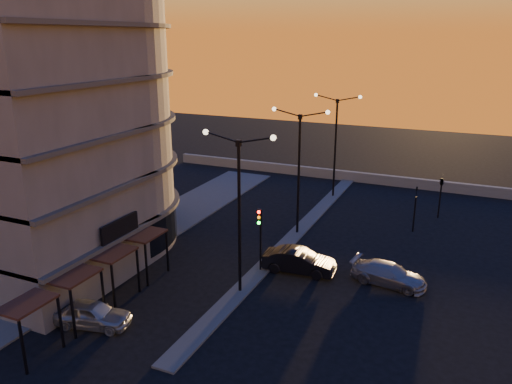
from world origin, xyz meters
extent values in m
plane|color=black|center=(0.00, 0.00, 0.00)|extent=(120.00, 120.00, 0.00)
cube|color=#4E4E4B|center=(-10.50, 4.00, 0.06)|extent=(5.00, 40.00, 0.12)
cube|color=#4E4E4B|center=(0.00, 10.00, 0.06)|extent=(1.20, 36.00, 0.12)
cube|color=slate|center=(2.00, 26.00, 0.50)|extent=(44.00, 0.50, 1.00)
cylinder|color=#635E57|center=(-14.00, 2.00, 12.50)|extent=(14.00, 14.00, 25.00)
cylinder|color=black|center=(-14.00, 2.00, 1.60)|extent=(14.16, 14.16, 2.40)
cube|color=black|center=(-6.80, -2.00, 3.60)|extent=(0.15, 3.20, 1.20)
cylinder|color=black|center=(0.00, 0.00, 4.50)|extent=(0.18, 0.18, 9.00)
cube|color=black|center=(0.00, 0.00, 8.90)|extent=(0.25, 0.25, 0.35)
sphere|color=#FFE5B2|center=(-2.00, 0.00, 9.35)|extent=(0.32, 0.32, 0.32)
sphere|color=#FFE5B2|center=(2.00, 0.00, 9.35)|extent=(0.32, 0.32, 0.32)
cylinder|color=black|center=(0.00, 10.00, 4.50)|extent=(0.18, 0.18, 9.00)
cube|color=black|center=(0.00, 10.00, 8.90)|extent=(0.25, 0.25, 0.35)
sphere|color=#FFE5B2|center=(-2.00, 10.00, 9.35)|extent=(0.32, 0.32, 0.32)
sphere|color=#FFE5B2|center=(2.00, 10.00, 9.35)|extent=(0.32, 0.32, 0.32)
cylinder|color=black|center=(0.00, 20.00, 4.50)|extent=(0.18, 0.18, 9.00)
cube|color=black|center=(0.00, 20.00, 8.90)|extent=(0.25, 0.25, 0.35)
sphere|color=#FFE5B2|center=(-2.00, 20.00, 9.35)|extent=(0.32, 0.32, 0.32)
sphere|color=#FFE5B2|center=(2.00, 20.00, 9.35)|extent=(0.32, 0.32, 0.32)
cylinder|color=black|center=(0.00, 3.00, 1.60)|extent=(0.12, 0.12, 3.20)
cube|color=black|center=(0.00, 2.82, 3.75)|extent=(0.28, 0.16, 1.00)
sphere|color=#FF0C05|center=(0.00, 2.72, 4.10)|extent=(0.20, 0.20, 0.20)
sphere|color=orange|center=(0.00, 2.72, 3.75)|extent=(0.20, 0.20, 0.20)
sphere|color=#0CFF26|center=(0.00, 2.72, 3.40)|extent=(0.20, 0.20, 0.20)
cylinder|color=black|center=(8.00, 14.00, 1.40)|extent=(0.12, 0.12, 2.80)
imported|color=black|center=(8.00, 14.00, 3.20)|extent=(0.13, 0.16, 0.80)
cylinder|color=black|center=(9.50, 18.00, 1.40)|extent=(0.12, 0.12, 2.80)
imported|color=black|center=(9.50, 18.00, 3.20)|extent=(0.42, 1.99, 0.80)
imported|color=#9FA3A6|center=(-5.42, -6.34, 0.69)|extent=(4.29, 2.49, 1.37)
imported|color=black|center=(2.27, 3.87, 0.76)|extent=(4.72, 1.97, 1.52)
imported|color=gray|center=(7.78, 4.54, 0.65)|extent=(4.73, 2.45, 1.31)
camera|label=1|loc=(11.54, -23.57, 14.34)|focal=35.00mm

